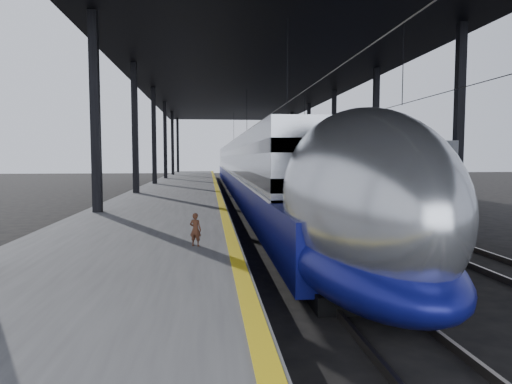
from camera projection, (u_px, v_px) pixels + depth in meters
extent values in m
plane|color=black|center=(251.00, 260.00, 14.29)|extent=(160.00, 160.00, 0.00)
cube|color=#4C4C4F|center=(179.00, 194.00, 33.72)|extent=(6.00, 80.00, 1.00)
cube|color=yellow|center=(217.00, 187.00, 33.98)|extent=(0.30, 80.00, 0.01)
cube|color=slate|center=(243.00, 199.00, 34.25)|extent=(0.08, 80.00, 0.16)
cube|color=slate|center=(262.00, 199.00, 34.40)|extent=(0.08, 80.00, 0.16)
cube|color=slate|center=(308.00, 198.00, 34.77)|extent=(0.08, 80.00, 0.16)
cube|color=slate|center=(327.00, 198.00, 34.92)|extent=(0.08, 80.00, 0.16)
cube|color=black|center=(96.00, 125.00, 18.30)|extent=(0.35, 0.35, 9.00)
cube|color=black|center=(459.00, 128.00, 19.90)|extent=(0.35, 0.35, 9.00)
cube|color=black|center=(135.00, 137.00, 28.22)|extent=(0.35, 0.35, 9.00)
cube|color=black|center=(375.00, 138.00, 29.82)|extent=(0.35, 0.35, 9.00)
cube|color=black|center=(154.00, 142.00, 38.14)|extent=(0.35, 0.35, 9.00)
cube|color=black|center=(334.00, 143.00, 39.74)|extent=(0.35, 0.35, 9.00)
cube|color=black|center=(165.00, 145.00, 48.05)|extent=(0.35, 0.35, 9.00)
cube|color=black|center=(309.00, 145.00, 49.65)|extent=(0.35, 0.35, 9.00)
cube|color=black|center=(173.00, 147.00, 57.97)|extent=(0.35, 0.35, 9.00)
cube|color=black|center=(292.00, 147.00, 59.57)|extent=(0.35, 0.35, 9.00)
cube|color=black|center=(178.00, 149.00, 67.89)|extent=(0.35, 0.35, 9.00)
cube|color=black|center=(280.00, 149.00, 69.49)|extent=(0.35, 0.35, 9.00)
cube|color=black|center=(251.00, 75.00, 33.62)|extent=(18.00, 75.00, 0.45)
cylinder|color=slate|center=(253.00, 127.00, 33.91)|extent=(0.03, 74.00, 0.03)
cylinder|color=slate|center=(318.00, 127.00, 34.43)|extent=(0.03, 74.00, 0.03)
cube|color=#ABADB2|center=(245.00, 166.00, 41.61)|extent=(3.00, 57.00, 4.14)
cube|color=navy|center=(246.00, 181.00, 40.22)|extent=(3.09, 62.00, 1.61)
cube|color=silver|center=(245.00, 172.00, 41.65)|extent=(3.11, 57.00, 0.10)
cube|color=black|center=(245.00, 153.00, 41.52)|extent=(3.05, 57.00, 0.44)
cube|color=black|center=(245.00, 166.00, 41.61)|extent=(3.05, 57.00, 0.44)
ellipsoid|color=#ABADB2|center=(354.00, 201.00, 10.39)|extent=(3.00, 8.40, 4.14)
ellipsoid|color=navy|center=(353.00, 252.00, 10.48)|extent=(3.09, 8.40, 1.76)
ellipsoid|color=black|center=(404.00, 167.00, 7.75)|extent=(1.55, 2.20, 0.93)
cube|color=black|center=(353.00, 288.00, 10.54)|extent=(2.28, 2.60, 0.40)
cube|color=black|center=(255.00, 200.00, 32.36)|extent=(2.28, 2.60, 0.40)
cube|color=navy|center=(351.00, 179.00, 26.66)|extent=(2.76, 18.00, 3.75)
cube|color=gray|center=(416.00, 188.00, 18.33)|extent=(2.81, 1.20, 3.80)
cube|color=black|center=(424.00, 168.00, 17.65)|extent=(1.68, 0.06, 0.84)
cube|color=#AA140D|center=(423.00, 201.00, 17.74)|extent=(1.18, 0.06, 0.54)
cube|color=gray|center=(292.00, 170.00, 45.50)|extent=(2.76, 18.00, 3.75)
cube|color=gray|center=(267.00, 166.00, 64.34)|extent=(2.76, 18.00, 3.75)
cube|color=black|center=(391.00, 224.00, 20.84)|extent=(2.17, 2.40, 0.36)
cube|color=black|center=(298.00, 190.00, 42.66)|extent=(2.17, 2.40, 0.36)
imported|color=#492718|center=(195.00, 230.00, 11.38)|extent=(0.36, 0.31, 0.84)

